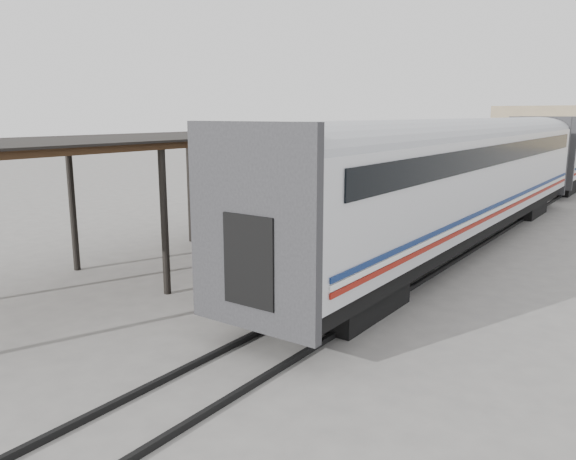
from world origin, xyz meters
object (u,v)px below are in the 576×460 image
(porter, at_px, (242,235))
(pedestrian, at_px, (406,183))
(luggage_tug, at_px, (444,192))
(baggage_cart, at_px, (251,265))

(porter, relative_size, pedestrian, 0.82)
(porter, distance_m, pedestrian, 19.01)
(luggage_tug, bearing_deg, baggage_cart, -67.27)
(luggage_tug, relative_size, pedestrian, 0.84)
(baggage_cart, bearing_deg, pedestrian, 107.45)
(luggage_tug, height_order, porter, porter)
(luggage_tug, relative_size, porter, 1.02)
(baggage_cart, bearing_deg, porter, -62.06)
(luggage_tug, height_order, pedestrian, pedestrian)
(baggage_cart, xyz_separation_m, pedestrian, (-3.35, 18.00, 0.33))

